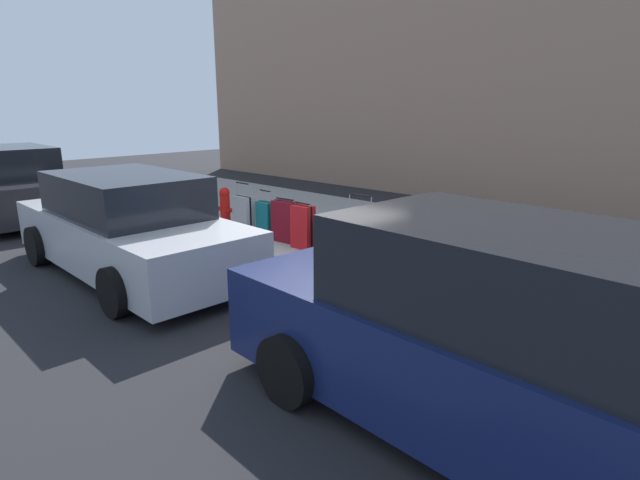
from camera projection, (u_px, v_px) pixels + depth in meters
The scene contains 19 objects.
ground_plane at pixel (298, 273), 7.92m from camera, with size 40.00×40.00×0.00m, color black.
sidewalk_curb at pixel (392, 239), 9.67m from camera, with size 18.00×5.00×0.14m, color gray.
building_facade_sidewalk_side at pixel (545, 5), 12.82m from camera, with size 24.00×3.00×9.91m, color #9E7A60.
suitcase_red_0 at pixel (524, 280), 6.20m from camera, with size 0.50×0.27×0.94m.
suitcase_maroon_1 at pixel (478, 269), 6.60m from camera, with size 0.49×0.23×0.98m.
suitcase_teal_2 at pixel (441, 260), 6.96m from camera, with size 0.40×0.25×0.74m.
suitcase_silver_3 at pixel (413, 249), 7.35m from camera, with size 0.39×0.22×1.09m.
suitcase_olive_4 at pixel (383, 245), 7.64m from camera, with size 0.38×0.20×0.77m.
suitcase_navy_5 at pixel (360, 236), 8.06m from camera, with size 0.48×0.26×1.06m.
suitcase_black_6 at pixel (330, 237), 8.45m from camera, with size 0.49×0.25×0.60m.
suitcase_red_7 at pixel (303, 227), 8.73m from camera, with size 0.40×0.24×0.80m.
suitcase_maroon_8 at pixel (285, 221), 9.17m from camera, with size 0.50×0.28×0.79m.
suitcase_teal_9 at pixel (266, 219), 9.55m from camera, with size 0.39×0.23×0.88m.
suitcase_silver_10 at pixel (244, 214), 9.79m from camera, with size 0.43×0.22×0.98m.
fire_hydrant at pixel (225, 206), 10.27m from camera, with size 0.39×0.21×0.80m.
bollard_post at pixel (196, 202), 10.69m from camera, with size 0.15×0.15×0.87m, color brown.
parked_car_navy_0 at pixel (504, 344), 3.83m from camera, with size 4.85×2.17×1.71m.
parked_car_silver_1 at pixel (128, 227), 7.76m from camera, with size 4.85×2.13×1.54m.
parked_car_charcoal_2 at pixel (8, 186), 11.50m from camera, with size 4.43×2.29×1.64m.
Camera 1 is at (-5.41, 5.24, 2.53)m, focal length 28.67 mm.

